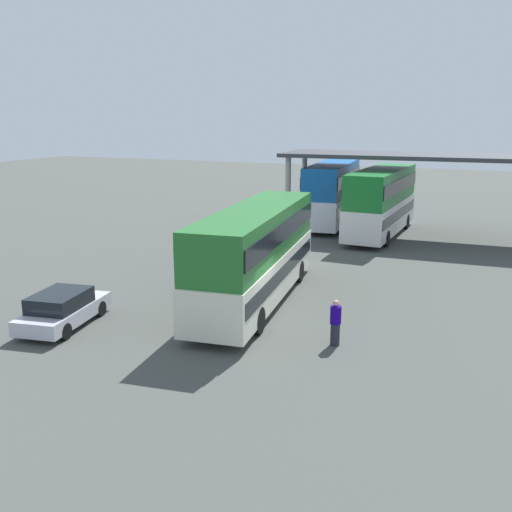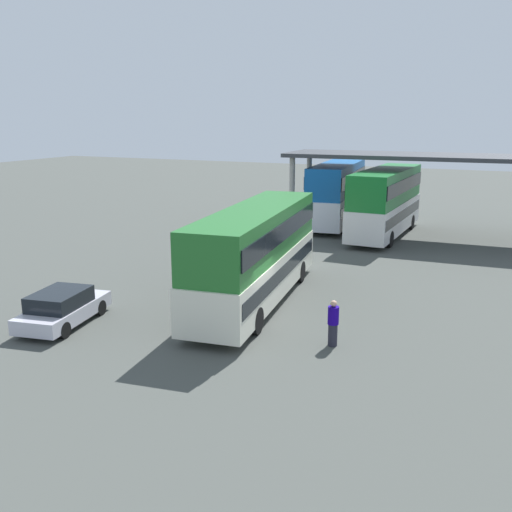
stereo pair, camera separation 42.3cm
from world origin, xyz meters
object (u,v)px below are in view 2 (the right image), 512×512
(parked_hatchback, at_px, (63,308))
(double_decker_near_canopy, at_px, (337,191))
(pedestrian_waiting, at_px, (333,323))
(double_decker_main, at_px, (256,251))
(double_decker_mid_row, at_px, (386,200))

(parked_hatchback, distance_m, double_decker_near_canopy, 24.38)
(pedestrian_waiting, bearing_deg, parked_hatchback, -122.20)
(double_decker_main, height_order, double_decker_near_canopy, double_decker_near_canopy)
(parked_hatchback, height_order, pedestrian_waiting, pedestrian_waiting)
(double_decker_near_canopy, bearing_deg, pedestrian_waiting, -169.22)
(double_decker_near_canopy, relative_size, pedestrian_waiting, 6.38)
(parked_hatchback, distance_m, pedestrian_waiting, 10.11)
(double_decker_main, distance_m, parked_hatchback, 7.93)
(double_decker_near_canopy, bearing_deg, parked_hatchback, 166.25)
(parked_hatchback, bearing_deg, double_decker_mid_row, -29.04)
(double_decker_main, distance_m, pedestrian_waiting, 5.64)
(double_decker_near_canopy, xyz_separation_m, pedestrian_waiting, (6.34, -21.86, -1.59))
(double_decker_near_canopy, height_order, pedestrian_waiting, double_decker_near_canopy)
(double_decker_near_canopy, distance_m, double_decker_mid_row, 4.85)
(double_decker_main, height_order, double_decker_mid_row, double_decker_mid_row)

